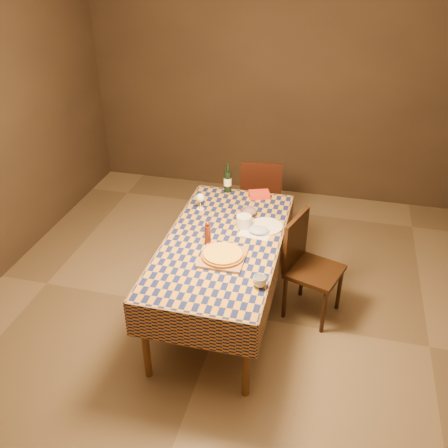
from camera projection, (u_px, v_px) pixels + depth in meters
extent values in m
plane|color=brown|center=(223.00, 313.00, 4.47)|extent=(5.00, 5.00, 0.00)
cube|color=#34271D|center=(274.00, 86.00, 5.84)|extent=(4.50, 0.10, 2.70)
cylinder|color=brown|center=(145.00, 339.00, 3.66)|extent=(0.06, 0.06, 0.75)
cylinder|color=brown|center=(246.00, 357.00, 3.50)|extent=(0.06, 0.06, 0.75)
cylinder|color=brown|center=(206.00, 225.00, 5.04)|extent=(0.06, 0.06, 0.75)
cylinder|color=brown|center=(281.00, 235.00, 4.88)|extent=(0.06, 0.06, 0.75)
cube|color=brown|center=(223.00, 244.00, 4.08)|extent=(0.90, 1.80, 0.03)
cube|color=brown|center=(223.00, 242.00, 4.07)|extent=(0.92, 1.82, 0.02)
cube|color=brown|center=(190.00, 331.00, 3.38)|extent=(0.94, 0.01, 0.30)
cube|color=brown|center=(245.00, 204.00, 4.90)|extent=(0.94, 0.01, 0.30)
cube|color=brown|center=(170.00, 248.00, 4.24)|extent=(0.01, 1.84, 0.30)
cube|color=brown|center=(278.00, 264.00, 4.05)|extent=(0.01, 1.84, 0.30)
cube|color=#9C6E49|center=(223.00, 257.00, 3.85)|extent=(0.34, 0.34, 0.02)
cylinder|color=#965719|center=(223.00, 255.00, 3.83)|extent=(0.39, 0.39, 0.02)
cylinder|color=gold|center=(223.00, 253.00, 3.83)|extent=(0.35, 0.35, 0.01)
cylinder|color=#4B1C11|center=(208.00, 235.00, 3.98)|extent=(0.06, 0.06, 0.17)
sphere|color=#4B1C11|center=(208.00, 224.00, 3.92)|extent=(0.04, 0.04, 0.04)
imported|color=#674E57|center=(249.00, 213.00, 4.41)|extent=(0.18, 0.18, 0.05)
cylinder|color=white|center=(201.00, 209.00, 4.52)|extent=(0.07, 0.07, 0.00)
cylinder|color=white|center=(200.00, 205.00, 4.50)|extent=(0.01, 0.01, 0.07)
sphere|color=white|center=(200.00, 198.00, 4.46)|extent=(0.08, 0.08, 0.08)
ellipsoid|color=#450817|center=(200.00, 199.00, 4.46)|extent=(0.05, 0.05, 0.03)
cylinder|color=black|center=(228.00, 181.00, 4.76)|extent=(0.08, 0.08, 0.21)
cylinder|color=black|center=(228.00, 167.00, 4.69)|extent=(0.03, 0.03, 0.09)
cylinder|color=#F0E8CC|center=(228.00, 181.00, 4.76)|extent=(0.08, 0.08, 0.08)
cylinder|color=silver|center=(244.00, 222.00, 4.22)|extent=(0.17, 0.17, 0.11)
cube|color=red|center=(259.00, 194.00, 4.71)|extent=(0.22, 0.19, 0.05)
cylinder|color=white|center=(266.00, 226.00, 4.24)|extent=(0.35, 0.35, 0.02)
imported|color=silver|center=(260.00, 281.00, 3.54)|extent=(0.11, 0.11, 0.08)
cube|color=white|center=(255.00, 232.00, 4.17)|extent=(0.27, 0.22, 0.00)
ellipsoid|color=#A4B1D2|center=(259.00, 230.00, 4.16)|extent=(0.22, 0.20, 0.05)
cube|color=black|center=(261.00, 196.00, 5.42)|extent=(0.46, 0.46, 0.04)
cube|color=black|center=(261.00, 183.00, 5.12)|extent=(0.42, 0.08, 0.46)
cylinder|color=black|center=(277.00, 208.00, 5.67)|extent=(0.04, 0.04, 0.43)
cylinder|color=black|center=(246.00, 206.00, 5.71)|extent=(0.04, 0.04, 0.43)
cylinder|color=black|center=(276.00, 224.00, 5.37)|extent=(0.04, 0.04, 0.43)
cylinder|color=black|center=(243.00, 222.00, 5.41)|extent=(0.04, 0.04, 0.43)
cube|color=black|center=(315.00, 272.00, 4.24)|extent=(0.53, 0.53, 0.04)
cube|color=black|center=(296.00, 240.00, 4.20)|extent=(0.17, 0.41, 0.46)
cylinder|color=black|center=(324.00, 312.00, 4.15)|extent=(0.04, 0.04, 0.43)
cylinder|color=black|center=(339.00, 289.00, 4.41)|extent=(0.04, 0.04, 0.43)
cylinder|color=black|center=(285.00, 297.00, 4.31)|extent=(0.04, 0.04, 0.43)
cylinder|color=black|center=(302.00, 276.00, 4.57)|extent=(0.04, 0.04, 0.43)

